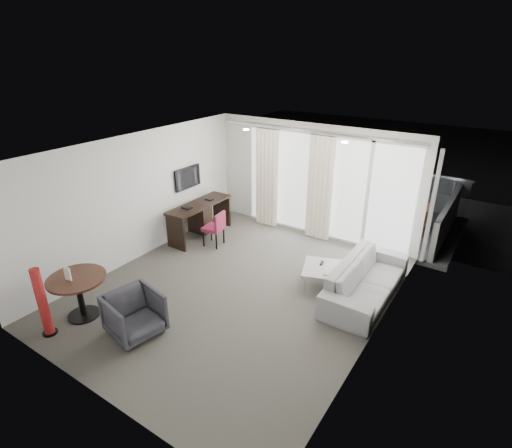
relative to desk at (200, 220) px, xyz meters
The scene contains 28 objects.
floor 2.52m from the desk, 33.41° to the right, with size 5.00×6.00×0.00m, color #4C4A43.
ceiling 3.32m from the desk, 33.41° to the right, with size 5.00×6.00×0.00m, color white.
wall_left 1.69m from the desk, 107.04° to the right, with size 0.00×6.00×2.60m, color silver.
wall_right 4.86m from the desk, 16.68° to the right, with size 0.00×6.00×2.60m, color silver.
wall_front 4.92m from the desk, 64.56° to the right, with size 5.00×0.00×2.60m, color silver.
window_panel 2.98m from the desk, 34.14° to the left, with size 4.00×0.02×2.38m, color white, non-canonical shape.
window_frame 2.97m from the desk, 33.89° to the left, with size 4.10×0.06×2.44m, color white, non-canonical shape.
curtain_left 1.89m from the desk, 57.31° to the left, with size 0.60×0.20×2.38m, color #EEE3C8, non-canonical shape.
curtain_right 2.86m from the desk, 31.87° to the left, with size 0.60×0.20×2.38m, color #EEE3C8, non-canonical shape.
curtain_track 3.26m from the desk, 34.85° to the left, with size 4.80×0.04×0.04m, color #B2B2B7, non-canonical shape.
downlight_a 2.49m from the desk, 10.95° to the left, with size 0.12×0.12×0.02m, color #FFE0B2.
downlight_b 3.95m from the desk, ahead, with size 0.12×0.12×0.02m, color #FFE0B2.
desk is the anchor object (origin of this frame).
tv 1.02m from the desk, 168.24° to the left, with size 0.05×0.80×0.50m, color black, non-canonical shape.
desk_chair 0.59m from the desk, 19.62° to the right, with size 0.44×0.41×0.81m, color maroon, non-canonical shape.
round_table 3.46m from the desk, 83.59° to the right, with size 0.92×0.92×0.74m, color #3D2115, non-canonical shape.
menu_card 3.58m from the desk, 84.23° to the right, with size 0.12×0.02×0.23m, color white, non-canonical shape.
red_lamp 4.03m from the desk, 85.16° to the right, with size 0.23×0.23×1.16m, color maroon.
tub_armchair 3.58m from the desk, 65.59° to the right, with size 0.75×0.77×0.70m, color #313038.
coffee_table 3.36m from the desk, ahead, with size 0.79×0.79×0.36m, color gray, non-canonical shape.
remote 3.22m from the desk, ahead, with size 0.05×0.15×0.02m, color black, non-canonical shape.
magazine 3.51m from the desk, ahead, with size 0.20×0.25×0.01m, color gray, non-canonical shape.
sofa 4.12m from the desk, ahead, with size 2.29×0.90×0.67m, color gray.
terrace_slab 3.96m from the desk, 52.74° to the left, with size 5.60×3.00×0.12m, color #4D4D50.
rattan_chair_a 4.15m from the desk, 52.77° to the left, with size 0.59×0.59×0.86m, color brown, non-canonical shape.
rattan_chair_b 5.03m from the desk, 35.12° to the left, with size 0.54×0.54×0.80m, color brown, non-canonical shape.
rattan_table 3.98m from the desk, 37.95° to the left, with size 0.49×0.49×0.49m, color brown, non-canonical shape.
balustrade 5.16m from the desk, 62.54° to the left, with size 5.50×0.06×1.05m, color #B2B2B7, non-canonical shape.
Camera 1 is at (3.73, -5.05, 4.12)m, focal length 28.00 mm.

